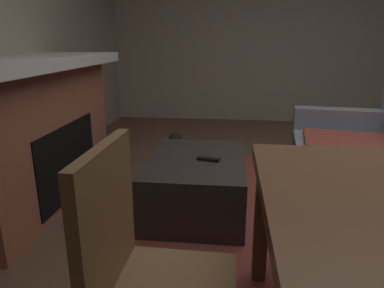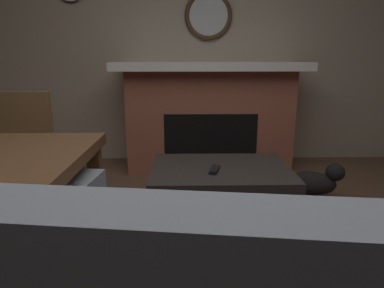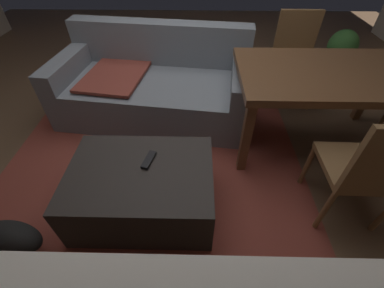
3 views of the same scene
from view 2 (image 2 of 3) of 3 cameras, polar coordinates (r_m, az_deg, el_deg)
name	(u,v)px [view 2 (image 2 of 3)]	position (r m, az deg, el deg)	size (l,w,h in m)	color
wall_back_fireplace_side	(188,43)	(3.86, -0.68, 17.13)	(7.26, 0.12, 2.66)	#B7A893
area_rug	(230,271)	(1.98, 6.65, -20.95)	(2.60, 2.00, 0.01)	brown
fireplace	(209,116)	(3.53, 2.95, 4.92)	(1.92, 0.76, 1.12)	#9E5642
round_wall_mirror	(208,16)	(3.80, 2.86, 21.29)	(0.51, 0.05, 0.51)	#4C331E
ottoman_coffee_table	(220,194)	(2.42, 4.90, -8.64)	(0.97, 0.69, 0.41)	#2D2826
tv_remote	(215,170)	(2.25, 3.92, -4.44)	(0.05, 0.16, 0.02)	black
dining_chair_south	(17,151)	(2.63, -27.96, -1.08)	(0.45, 0.45, 0.93)	brown
small_dog	(314,181)	(2.93, 20.41, -6.09)	(0.48, 0.28, 0.28)	black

